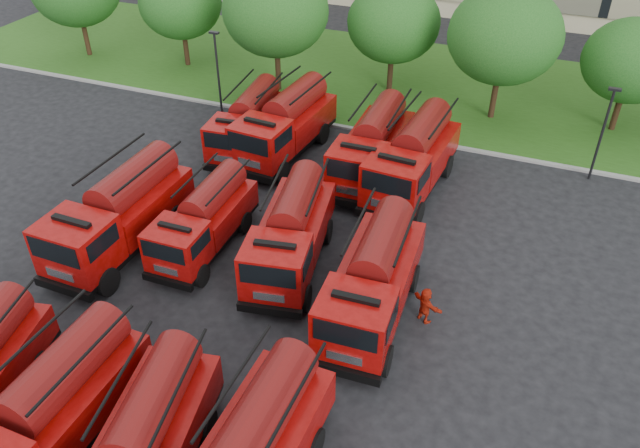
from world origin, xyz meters
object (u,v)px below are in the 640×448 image
at_px(fire_truck_7, 373,280).
at_px(fire_truck_5, 204,220).
at_px(fire_truck_1, 46,415).
at_px(fire_truck_4, 120,213).
at_px(firefighter_5, 423,320).
at_px(firefighter_4, 92,378).
at_px(fire_truck_9, 286,124).
at_px(firefighter_3, 281,409).
at_px(fire_truck_10, 373,146).
at_px(fire_truck_8, 249,122).
at_px(fire_truck_6, 291,232).
at_px(fire_truck_11, 413,158).

bearing_deg(fire_truck_7, fire_truck_5, 167.67).
bearing_deg(fire_truck_1, fire_truck_5, 95.69).
height_order(fire_truck_4, firefighter_5, fire_truck_4).
height_order(fire_truck_5, firefighter_4, fire_truck_5).
bearing_deg(firefighter_5, fire_truck_4, 33.19).
distance_m(fire_truck_9, firefighter_5, 14.65).
bearing_deg(firefighter_4, firefighter_5, -109.73).
relative_size(firefighter_3, firefighter_4, 0.97).
relative_size(fire_truck_1, firefighter_3, 4.04).
xyz_separation_m(fire_truck_9, fire_truck_10, (5.20, -0.59, -0.02)).
distance_m(fire_truck_1, fire_truck_7, 11.97).
xyz_separation_m(fire_truck_8, firefighter_5, (12.55, -9.89, -1.64)).
relative_size(fire_truck_7, fire_truck_8, 1.05).
distance_m(fire_truck_9, fire_truck_10, 5.23).
distance_m(fire_truck_1, firefighter_5, 13.70).
distance_m(fire_truck_5, firefighter_5, 10.37).
relative_size(fire_truck_7, firefighter_5, 4.95).
xyz_separation_m(fire_truck_6, fire_truck_7, (4.16, -1.68, 0.05)).
bearing_deg(fire_truck_4, firefighter_4, -62.37).
distance_m(fire_truck_8, fire_truck_10, 7.34).
bearing_deg(firefighter_4, fire_truck_8, -47.07).
xyz_separation_m(fire_truck_10, firefighter_5, (5.22, -9.56, -1.77)).
relative_size(fire_truck_4, firefighter_4, 4.13).
distance_m(fire_truck_1, fire_truck_6, 11.61).
bearing_deg(fire_truck_1, fire_truck_10, 79.05).
height_order(fire_truck_5, fire_truck_6, fire_truck_6).
height_order(fire_truck_6, firefighter_4, fire_truck_6).
relative_size(firefighter_3, firefighter_5, 1.20).
distance_m(fire_truck_10, firefighter_5, 11.04).
bearing_deg(fire_truck_5, firefighter_3, -46.36).
height_order(fire_truck_8, fire_truck_10, fire_truck_10).
relative_size(fire_truck_6, fire_truck_9, 0.96).
distance_m(fire_truck_11, firefighter_3, 15.09).
bearing_deg(firefighter_4, fire_truck_10, -71.46).
bearing_deg(firefighter_3, fire_truck_9, -110.19).
bearing_deg(fire_truck_6, fire_truck_10, 73.17).
bearing_deg(firefighter_5, fire_truck_7, 43.01).
height_order(fire_truck_1, firefighter_3, fire_truck_1).
relative_size(fire_truck_1, fire_truck_9, 0.94).
distance_m(fire_truck_10, fire_truck_11, 2.33).
relative_size(fire_truck_9, firefighter_5, 5.16).
height_order(fire_truck_11, firefighter_3, fire_truck_11).
distance_m(fire_truck_4, fire_truck_7, 11.61).
relative_size(fire_truck_10, firefighter_5, 5.00).
relative_size(fire_truck_7, firefighter_3, 4.12).
bearing_deg(fire_truck_1, fire_truck_8, 100.21).
height_order(fire_truck_6, fire_truck_11, fire_truck_11).
bearing_deg(fire_truck_1, fire_truck_9, 94.07).
distance_m(fire_truck_5, fire_truck_10, 9.94).
bearing_deg(fire_truck_11, firefighter_5, -67.86).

